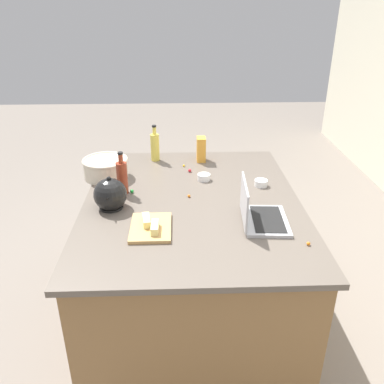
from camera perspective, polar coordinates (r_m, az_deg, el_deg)
ground_plane at (r=2.83m, az=0.00°, el=-17.57°), size 12.00×12.00×0.00m
island_counter at (r=2.54m, az=0.00°, el=-10.17°), size 1.54×1.22×0.90m
laptop at (r=2.09m, az=9.36°, el=-3.11°), size 0.32×0.25×0.22m
mixing_bowl_large at (r=2.62m, az=-12.05°, el=3.39°), size 0.29×0.29×0.12m
bottle_oil at (r=2.84m, az=-5.24°, el=6.40°), size 0.06×0.06×0.25m
bottle_soy at (r=2.38m, az=-9.81°, el=2.12°), size 0.06×0.06×0.25m
kettle at (r=2.23m, az=-11.44°, el=-0.40°), size 0.21×0.18×0.20m
cutting_board at (r=2.03m, az=-5.82°, el=-5.01°), size 0.27×0.20×0.02m
butter_stick_left at (r=2.04m, az=-6.44°, el=-3.98°), size 0.11×0.05×0.04m
butter_stick_right at (r=1.98m, az=-5.26°, el=-4.94°), size 0.11×0.04×0.04m
ramekin_small at (r=2.50m, az=9.69°, el=1.26°), size 0.08×0.08×0.04m
ramekin_medium at (r=2.54m, az=1.68°, el=2.11°), size 0.08×0.08×0.04m
candy_bag at (r=2.83m, az=1.30°, el=6.04°), size 0.09×0.06×0.17m
candy_0 at (r=2.56m, az=9.85°, el=1.60°), size 0.01×0.01×0.01m
candy_1 at (r=1.97m, az=16.07°, el=-7.01°), size 0.02×0.02×0.02m
candy_2 at (r=2.33m, az=-0.43°, el=-0.55°), size 0.02×0.02×0.02m
candy_3 at (r=2.41m, az=-8.46°, el=0.11°), size 0.02×0.02×0.02m
candy_4 at (r=2.66m, az=-0.29°, el=3.04°), size 0.02×0.02×0.02m
candy_5 at (r=2.37m, az=-12.76°, el=-0.76°), size 0.02×0.02×0.02m
candy_6 at (r=2.75m, az=-1.16°, el=3.72°), size 0.01×0.01×0.01m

